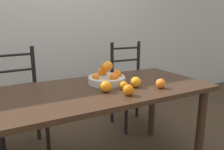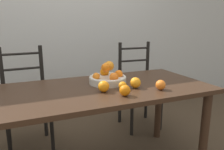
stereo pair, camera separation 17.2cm
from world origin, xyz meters
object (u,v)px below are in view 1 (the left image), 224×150
Objects in this scene: orange_loose_4 at (128,90)px; orange_loose_0 at (106,87)px; orange_loose_1 at (124,85)px; orange_loose_2 at (136,82)px; orange_loose_3 at (161,83)px; fruit_bowl at (107,77)px; chair_right at (131,86)px; chair_left at (19,104)px.

orange_loose_0 is at bearing 126.10° from orange_loose_4.
orange_loose_4 is (-0.05, -0.13, 0.01)m from orange_loose_1.
orange_loose_2 is 0.19m from orange_loose_3.
orange_loose_0 is at bearing -119.09° from fruit_bowl.
orange_loose_4 is at bearing -138.61° from orange_loose_2.
chair_right is at bearing 55.39° from orange_loose_4.
orange_loose_2 is 0.21m from orange_loose_4.
chair_left is at bearing 129.71° from orange_loose_1.
orange_loose_2 is (0.26, -0.00, 0.00)m from orange_loose_0.
orange_loose_0 is 1.30× the size of orange_loose_1.
orange_loose_1 is 0.29m from orange_loose_3.
chair_right is at bearing 58.51° from orange_loose_2.
orange_loose_4 is (-0.16, -0.14, -0.00)m from orange_loose_2.
orange_loose_2 is at bearing 4.06° from orange_loose_1.
chair_left is (-0.64, 0.59, -0.32)m from fruit_bowl.
fruit_bowl reaches higher than orange_loose_4.
chair_right is (0.65, 0.94, -0.31)m from orange_loose_4.
orange_loose_0 is at bearing 164.50° from orange_loose_3.
orange_loose_3 is 1.35m from chair_left.
orange_loose_3 is at bearing -108.00° from chair_right.
chair_left is 1.28m from chair_right.
orange_loose_3 is at bearing 4.74° from orange_loose_4.
chair_left reaches higher than orange_loose_4.
chair_right is at bearing 46.80° from orange_loose_0.
chair_left is (-0.94, 0.92, -0.31)m from orange_loose_3.
fruit_bowl is at bearing 98.33° from orange_loose_1.
fruit_bowl is at bearing 132.51° from orange_loose_3.
chair_right is (0.64, 0.59, -0.32)m from fruit_bowl.
orange_loose_1 is 0.77× the size of orange_loose_2.
orange_loose_0 is at bearing -130.87° from chair_right.
fruit_bowl is at bearing 124.68° from orange_loose_2.
orange_loose_4 is at bearing -60.21° from chair_left.
orange_loose_2 is 0.08× the size of chair_right.
chair_left reaches higher than orange_loose_1.
chair_left is at bearing 135.66° from orange_loose_3.
orange_loose_1 is at bearing 158.13° from orange_loose_3.
orange_loose_2 reaches higher than orange_loose_3.
orange_loose_0 is 0.08× the size of chair_right.
orange_loose_1 is 0.82× the size of orange_loose_4.
orange_loose_0 is (-0.12, -0.21, -0.01)m from fruit_bowl.
orange_loose_0 is 1.10× the size of orange_loose_3.
chair_right is (0.75, 0.80, -0.31)m from orange_loose_0.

